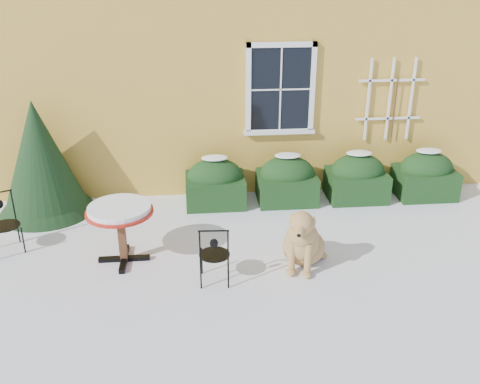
{
  "coord_description": "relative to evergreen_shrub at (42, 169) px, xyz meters",
  "views": [
    {
      "loc": [
        -0.68,
        -6.25,
        4.14
      ],
      "look_at": [
        0.0,
        1.0,
        0.9
      ],
      "focal_mm": 40.0,
      "sensor_mm": 36.0,
      "label": 1
    }
  ],
  "objects": [
    {
      "name": "patio_chair_near",
      "position": [
        2.82,
        -2.52,
        -0.36
      ],
      "size": [
        0.43,
        0.42,
        0.89
      ],
      "rotation": [
        0.0,
        0.0,
        3.08
      ],
      "color": "black",
      "rests_on": "ground"
    },
    {
      "name": "patio_chair_far",
      "position": [
        -0.28,
        -1.33,
        -0.35
      ],
      "size": [
        0.54,
        0.54,
        0.91
      ],
      "rotation": [
        0.0,
        0.0,
        0.46
      ],
      "color": "black",
      "rests_on": "ground"
    },
    {
      "name": "hedge_row",
      "position": [
        4.91,
        0.03,
        -0.4
      ],
      "size": [
        4.95,
        0.8,
        0.91
      ],
      "color": "black",
      "rests_on": "ground"
    },
    {
      "name": "dog",
      "position": [
        4.1,
        -2.21,
        -0.4
      ],
      "size": [
        0.82,
        1.06,
        0.99
      ],
      "rotation": [
        0.0,
        0.0,
        -0.34
      ],
      "color": "tan",
      "rests_on": "ground"
    },
    {
      "name": "ground",
      "position": [
        3.26,
        -2.52,
        -0.8
      ],
      "size": [
        80.0,
        80.0,
        0.0
      ],
      "primitive_type": "plane",
      "color": "white",
      "rests_on": "ground"
    },
    {
      "name": "evergreen_shrub",
      "position": [
        0.0,
        0.0,
        0.0
      ],
      "size": [
        1.64,
        1.64,
        1.99
      ],
      "rotation": [
        0.0,
        0.0,
        -0.21
      ],
      "color": "black",
      "rests_on": "ground"
    },
    {
      "name": "bistro_table",
      "position": [
        1.51,
        -1.83,
        -0.06
      ],
      "size": [
        0.96,
        0.96,
        0.89
      ],
      "rotation": [
        0.0,
        0.0,
        -0.05
      ],
      "color": "black",
      "rests_on": "ground"
    }
  ]
}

